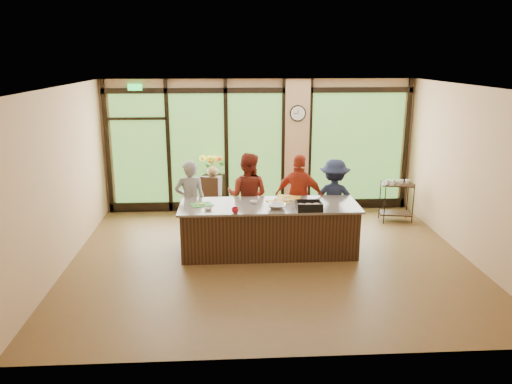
{
  "coord_description": "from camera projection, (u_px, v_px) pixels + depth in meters",
  "views": [
    {
      "loc": [
        -0.74,
        -8.2,
        3.49
      ],
      "look_at": [
        -0.23,
        0.4,
        1.13
      ],
      "focal_mm": 35.0,
      "sensor_mm": 36.0,
      "label": 1
    }
  ],
  "objects": [
    {
      "name": "cutting_board_right",
      "position": [
        288.0,
        198.0,
        9.3
      ],
      "size": [
        0.53,
        0.47,
        0.01
      ],
      "primitive_type": "cube",
      "rotation": [
        0.0,
        0.0,
        -0.37
      ],
      "color": "gold",
      "rests_on": "countertop"
    },
    {
      "name": "back_wall",
      "position": [
        259.0,
        146.0,
        11.35
      ],
      "size": [
        7.0,
        0.0,
        7.0
      ],
      "primitive_type": "plane",
      "rotation": [
        1.57,
        0.0,
        0.0
      ],
      "color": "tan",
      "rests_on": "floor"
    },
    {
      "name": "mixing_bowl",
      "position": [
        277.0,
        206.0,
        8.66
      ],
      "size": [
        0.38,
        0.38,
        0.08
      ],
      "primitive_type": "imported",
      "rotation": [
        0.0,
        0.0,
        -0.24
      ],
      "color": "silver",
      "rests_on": "countertop"
    },
    {
      "name": "roasting_pan",
      "position": [
        309.0,
        208.0,
        8.58
      ],
      "size": [
        0.44,
        0.35,
        0.08
      ],
      "primitive_type": "cube",
      "rotation": [
        0.0,
        0.0,
        0.02
      ],
      "color": "black",
      "rests_on": "countertop"
    },
    {
      "name": "countertop",
      "position": [
        269.0,
        205.0,
        8.91
      ],
      "size": [
        3.2,
        1.1,
        0.04
      ],
      "primitive_type": "cube",
      "color": "slate",
      "rests_on": "island_base"
    },
    {
      "name": "left_wall",
      "position": [
        61.0,
        180.0,
        8.26
      ],
      "size": [
        0.0,
        6.0,
        6.0
      ],
      "primitive_type": "plane",
      "rotation": [
        1.57,
        0.0,
        1.57
      ],
      "color": "tan",
      "rests_on": "floor"
    },
    {
      "name": "cook_midleft",
      "position": [
        248.0,
        196.0,
        9.68
      ],
      "size": [
        0.99,
        0.88,
        1.71
      ],
      "primitive_type": "imported",
      "rotation": [
        0.0,
        0.0,
        2.82
      ],
      "color": "maroon",
      "rests_on": "floor"
    },
    {
      "name": "island_base",
      "position": [
        269.0,
        230.0,
        9.03
      ],
      "size": [
        3.1,
        1.0,
        0.88
      ],
      "primitive_type": "cube",
      "color": "#311E10",
      "rests_on": "floor"
    },
    {
      "name": "cutting_board_center",
      "position": [
        278.0,
        202.0,
        9.04
      ],
      "size": [
        0.43,
        0.36,
        0.01
      ],
      "primitive_type": "cube",
      "rotation": [
        0.0,
        0.0,
        0.21
      ],
      "color": "gold",
      "rests_on": "countertop"
    },
    {
      "name": "red_ramekin",
      "position": [
        235.0,
        210.0,
        8.41
      ],
      "size": [
        0.16,
        0.16,
        0.1
      ],
      "primitive_type": "imported",
      "rotation": [
        0.0,
        0.0,
        0.39
      ],
      "color": "#A71021",
      "rests_on": "countertop"
    },
    {
      "name": "wall_clock",
      "position": [
        298.0,
        113.0,
        11.07
      ],
      "size": [
        0.36,
        0.04,
        0.36
      ],
      "color": "black",
      "rests_on": "window_wall"
    },
    {
      "name": "prep_bowl_near",
      "position": [
        208.0,
        209.0,
        8.58
      ],
      "size": [
        0.14,
        0.14,
        0.04
      ],
      "primitive_type": "imported",
      "rotation": [
        0.0,
        0.0,
        -0.02
      ],
      "color": "white",
      "rests_on": "countertop"
    },
    {
      "name": "right_wall",
      "position": [
        471.0,
        174.0,
        8.66
      ],
      "size": [
        0.0,
        6.0,
        6.0
      ],
      "primitive_type": "plane",
      "rotation": [
        1.57,
        0.0,
        -1.57
      ],
      "color": "tan",
      "rests_on": "floor"
    },
    {
      "name": "prep_bowl_mid",
      "position": [
        254.0,
        202.0,
        8.98
      ],
      "size": [
        0.14,
        0.14,
        0.04
      ],
      "primitive_type": "imported",
      "rotation": [
        0.0,
        0.0,
        -0.04
      ],
      "color": "white",
      "rests_on": "countertop"
    },
    {
      "name": "flower_vase",
      "position": [
        213.0,
        169.0,
        11.17
      ],
      "size": [
        0.35,
        0.35,
        0.29
      ],
      "primitive_type": "imported",
      "rotation": [
        0.0,
        0.0,
        -0.29
      ],
      "color": "olive",
      "rests_on": "flower_stand"
    },
    {
      "name": "cutting_board_left",
      "position": [
        202.0,
        205.0,
        8.87
      ],
      "size": [
        0.44,
        0.39,
        0.01
      ],
      "primitive_type": "cube",
      "rotation": [
        0.0,
        0.0,
        0.34
      ],
      "color": "green",
      "rests_on": "countertop"
    },
    {
      "name": "bar_cart",
      "position": [
        397.0,
        196.0,
        10.76
      ],
      "size": [
        0.74,
        0.51,
        0.93
      ],
      "rotation": [
        0.0,
        0.0,
        -0.2
      ],
      "color": "#311E10",
      "rests_on": "floor"
    },
    {
      "name": "prep_bowl_far",
      "position": [
        286.0,
        200.0,
        9.09
      ],
      "size": [
        0.17,
        0.17,
        0.03
      ],
      "primitive_type": "imported",
      "rotation": [
        0.0,
        0.0,
        0.4
      ],
      "color": "white",
      "rests_on": "countertop"
    },
    {
      "name": "cook_midright",
      "position": [
        299.0,
        197.0,
        9.63
      ],
      "size": [
        1.07,
        0.75,
        1.68
      ],
      "primitive_type": "imported",
      "rotation": [
        0.0,
        0.0,
        2.75
      ],
      "color": "#A42E19",
      "rests_on": "floor"
    },
    {
      "name": "window_wall",
      "position": [
        267.0,
        151.0,
        11.35
      ],
      "size": [
        6.9,
        0.12,
        3.0
      ],
      "color": "tan",
      "rests_on": "floor"
    },
    {
      "name": "ceiling",
      "position": [
        271.0,
        87.0,
        8.07
      ],
      "size": [
        7.0,
        7.0,
        0.0
      ],
      "primitive_type": "plane",
      "rotation": [
        3.14,
        0.0,
        0.0
      ],
      "color": "silver",
      "rests_on": "back_wall"
    },
    {
      "name": "floor",
      "position": [
        270.0,
        259.0,
        8.86
      ],
      "size": [
        7.0,
        7.0,
        0.0
      ],
      "primitive_type": "plane",
      "color": "brown",
      "rests_on": "ground"
    },
    {
      "name": "cook_left",
      "position": [
        190.0,
        201.0,
        9.52
      ],
      "size": [
        0.62,
        0.45,
        1.6
      ],
      "primitive_type": "imported",
      "rotation": [
        0.0,
        0.0,
        3.26
      ],
      "color": "gray",
      "rests_on": "floor"
    },
    {
      "name": "flower_stand",
      "position": [
        213.0,
        194.0,
        11.33
      ],
      "size": [
        0.58,
        0.58,
        0.89
      ],
      "primitive_type": "cube",
      "rotation": [
        0.0,
        0.0,
        -0.39
      ],
      "color": "#311E10",
      "rests_on": "floor"
    },
    {
      "name": "cook_right",
      "position": [
        334.0,
        199.0,
        9.72
      ],
      "size": [
        1.12,
        0.8,
        1.57
      ],
      "primitive_type": "imported",
      "rotation": [
        0.0,
        0.0,
        2.92
      ],
      "color": "#1A203A",
      "rests_on": "floor"
    }
  ]
}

